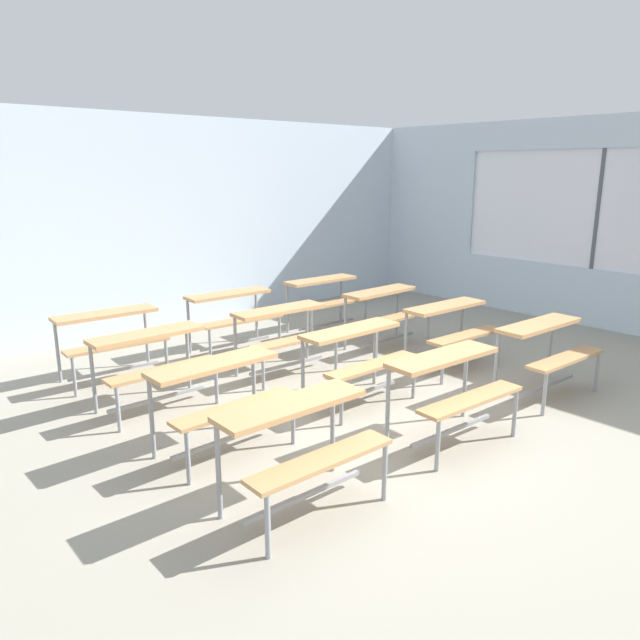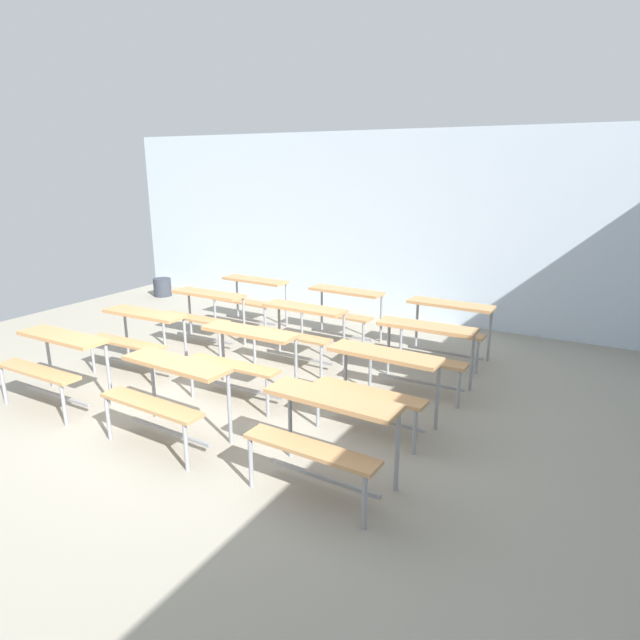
# 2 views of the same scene
# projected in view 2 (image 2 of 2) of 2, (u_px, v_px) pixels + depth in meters

# --- Properties ---
(ground) EXTENTS (10.00, 9.00, 0.05)m
(ground) POSITION_uv_depth(u_px,v_px,m) (191.00, 413.00, 5.66)
(ground) COLOR gray
(wall_back) EXTENTS (10.00, 0.12, 3.00)m
(wall_back) POSITION_uv_depth(u_px,v_px,m) (371.00, 225.00, 9.02)
(wall_back) COLOR silver
(wall_back) RESTS_ON ground
(desk_bench_r0c0) EXTENTS (1.11, 0.60, 0.74)m
(desk_bench_r0c0) POSITION_uv_depth(u_px,v_px,m) (54.00, 354.00, 5.67)
(desk_bench_r0c0) COLOR tan
(desk_bench_r0c0) RESTS_ON ground
(desk_bench_r0c1) EXTENTS (1.13, 0.65, 0.74)m
(desk_bench_r0c1) POSITION_uv_depth(u_px,v_px,m) (168.00, 384.00, 4.90)
(desk_bench_r0c1) COLOR tan
(desk_bench_r0c1) RESTS_ON ground
(desk_bench_r0c2) EXTENTS (1.12, 0.63, 0.74)m
(desk_bench_r0c2) POSITION_uv_depth(u_px,v_px,m) (325.00, 423.00, 4.16)
(desk_bench_r0c2) COLOR tan
(desk_bench_r0c2) RESTS_ON ground
(desk_bench_r1c0) EXTENTS (1.11, 0.61, 0.74)m
(desk_bench_r1c0) POSITION_uv_depth(u_px,v_px,m) (139.00, 328.00, 6.57)
(desk_bench_r1c0) COLOR tan
(desk_bench_r1c0) RESTS_ON ground
(desk_bench_r1c1) EXTENTS (1.10, 0.59, 0.74)m
(desk_bench_r1c1) POSITION_uv_depth(u_px,v_px,m) (244.00, 348.00, 5.85)
(desk_bench_r1c1) COLOR tan
(desk_bench_r1c1) RESTS_ON ground
(desk_bench_r1c2) EXTENTS (1.12, 0.63, 0.74)m
(desk_bench_r1c2) POSITION_uv_depth(u_px,v_px,m) (379.00, 373.00, 5.15)
(desk_bench_r1c2) COLOR tan
(desk_bench_r1c2) RESTS_ON ground
(desk_bench_r2c0) EXTENTS (1.10, 0.59, 0.74)m
(desk_bench_r2c0) POSITION_uv_depth(u_px,v_px,m) (204.00, 306.00, 7.58)
(desk_bench_r2c0) COLOR tan
(desk_bench_r2c0) RESTS_ON ground
(desk_bench_r2c1) EXTENTS (1.12, 0.63, 0.74)m
(desk_bench_r2c1) POSITION_uv_depth(u_px,v_px,m) (300.00, 322.00, 6.83)
(desk_bench_r2c1) COLOR tan
(desk_bench_r2c1) RESTS_ON ground
(desk_bench_r2c2) EXTENTS (1.11, 0.61, 0.74)m
(desk_bench_r2c2) POSITION_uv_depth(u_px,v_px,m) (423.00, 343.00, 6.03)
(desk_bench_r2c2) COLOR tan
(desk_bench_r2c2) RESTS_ON ground
(desk_bench_r3c0) EXTENTS (1.13, 0.64, 0.74)m
(desk_bench_r3c0) POSITION_uv_depth(u_px,v_px,m) (251.00, 291.00, 8.48)
(desk_bench_r3c0) COLOR tan
(desk_bench_r3c0) RESTS_ON ground
(desk_bench_r3c1) EXTENTS (1.13, 0.64, 0.74)m
(desk_bench_r3c1) POSITION_uv_depth(u_px,v_px,m) (342.00, 303.00, 7.75)
(desk_bench_r3c1) COLOR tan
(desk_bench_r3c1) RESTS_ON ground
(desk_bench_r3c2) EXTENTS (1.12, 0.63, 0.74)m
(desk_bench_r3c2) POSITION_uv_depth(u_px,v_px,m) (447.00, 318.00, 7.00)
(desk_bench_r3c2) COLOR tan
(desk_bench_r3c2) RESTS_ON ground
(trash_bin) EXTENTS (0.34, 0.34, 0.35)m
(trash_bin) POSITION_uv_depth(u_px,v_px,m) (162.00, 287.00, 10.56)
(trash_bin) COLOR #333842
(trash_bin) RESTS_ON ground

